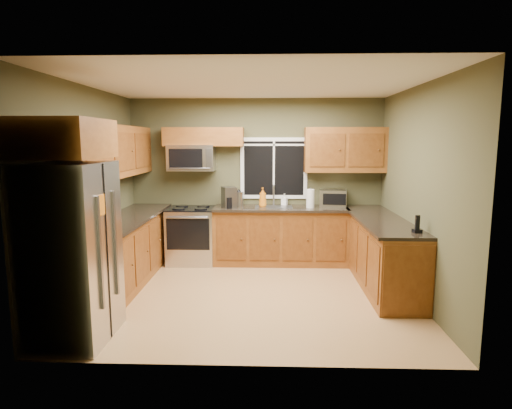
# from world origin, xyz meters

# --- Properties ---
(floor) EXTENTS (4.20, 4.20, 0.00)m
(floor) POSITION_xyz_m (0.00, 0.00, 0.00)
(floor) COLOR #AA7C4A
(floor) RESTS_ON ground
(ceiling) EXTENTS (4.20, 4.20, 0.00)m
(ceiling) POSITION_xyz_m (0.00, 0.00, 2.70)
(ceiling) COLOR white
(ceiling) RESTS_ON back_wall
(back_wall) EXTENTS (4.20, 0.00, 4.20)m
(back_wall) POSITION_xyz_m (0.00, 1.80, 1.35)
(back_wall) COLOR #46452A
(back_wall) RESTS_ON ground
(front_wall) EXTENTS (4.20, 0.00, 4.20)m
(front_wall) POSITION_xyz_m (0.00, -1.80, 1.35)
(front_wall) COLOR #46452A
(front_wall) RESTS_ON ground
(left_wall) EXTENTS (0.00, 3.60, 3.60)m
(left_wall) POSITION_xyz_m (-2.10, 0.00, 1.35)
(left_wall) COLOR #46452A
(left_wall) RESTS_ON ground
(right_wall) EXTENTS (0.00, 3.60, 3.60)m
(right_wall) POSITION_xyz_m (2.10, 0.00, 1.35)
(right_wall) COLOR #46452A
(right_wall) RESTS_ON ground
(window) EXTENTS (1.12, 0.03, 1.02)m
(window) POSITION_xyz_m (0.30, 1.78, 1.55)
(window) COLOR white
(window) RESTS_ON back_wall
(base_cabinets_left) EXTENTS (0.60, 2.65, 0.90)m
(base_cabinets_left) POSITION_xyz_m (-1.80, 0.48, 0.45)
(base_cabinets_left) COLOR brown
(base_cabinets_left) RESTS_ON ground
(countertop_left) EXTENTS (0.65, 2.65, 0.04)m
(countertop_left) POSITION_xyz_m (-1.78, 0.48, 0.92)
(countertop_left) COLOR black
(countertop_left) RESTS_ON base_cabinets_left
(base_cabinets_back) EXTENTS (2.17, 0.60, 0.90)m
(base_cabinets_back) POSITION_xyz_m (0.42, 1.50, 0.45)
(base_cabinets_back) COLOR brown
(base_cabinets_back) RESTS_ON ground
(countertop_back) EXTENTS (2.17, 0.65, 0.04)m
(countertop_back) POSITION_xyz_m (0.42, 1.48, 0.92)
(countertop_back) COLOR black
(countertop_back) RESTS_ON base_cabinets_back
(base_cabinets_peninsula) EXTENTS (0.60, 2.52, 0.90)m
(base_cabinets_peninsula) POSITION_xyz_m (1.80, 0.54, 0.45)
(base_cabinets_peninsula) COLOR brown
(base_cabinets_peninsula) RESTS_ON ground
(countertop_peninsula) EXTENTS (0.65, 2.50, 0.04)m
(countertop_peninsula) POSITION_xyz_m (1.78, 0.55, 0.92)
(countertop_peninsula) COLOR black
(countertop_peninsula) RESTS_ON base_cabinets_peninsula
(upper_cabinets_left) EXTENTS (0.33, 2.65, 0.72)m
(upper_cabinets_left) POSITION_xyz_m (-1.94, 0.48, 1.86)
(upper_cabinets_left) COLOR brown
(upper_cabinets_left) RESTS_ON left_wall
(upper_cabinets_back_left) EXTENTS (1.30, 0.33, 0.30)m
(upper_cabinets_back_left) POSITION_xyz_m (-0.85, 1.64, 2.07)
(upper_cabinets_back_left) COLOR brown
(upper_cabinets_back_left) RESTS_ON back_wall
(upper_cabinets_back_right) EXTENTS (1.30, 0.33, 0.72)m
(upper_cabinets_back_right) POSITION_xyz_m (1.45, 1.64, 1.86)
(upper_cabinets_back_right) COLOR brown
(upper_cabinets_back_right) RESTS_ON back_wall
(upper_cabinet_over_fridge) EXTENTS (0.72, 0.90, 0.38)m
(upper_cabinet_over_fridge) POSITION_xyz_m (-1.74, -1.30, 2.03)
(upper_cabinet_over_fridge) COLOR brown
(upper_cabinet_over_fridge) RESTS_ON left_wall
(refrigerator) EXTENTS (0.74, 0.90, 1.80)m
(refrigerator) POSITION_xyz_m (-1.74, -1.30, 0.90)
(refrigerator) COLOR #B7B7BC
(refrigerator) RESTS_ON ground
(range) EXTENTS (0.76, 0.69, 0.94)m
(range) POSITION_xyz_m (-1.05, 1.47, 0.47)
(range) COLOR #B7B7BC
(range) RESTS_ON ground
(microwave) EXTENTS (0.76, 0.41, 0.42)m
(microwave) POSITION_xyz_m (-1.05, 1.61, 1.73)
(microwave) COLOR #B7B7BC
(microwave) RESTS_ON back_wall
(sink) EXTENTS (0.60, 0.42, 0.36)m
(sink) POSITION_xyz_m (0.30, 1.49, 0.95)
(sink) COLOR slate
(sink) RESTS_ON countertop_back
(toaster_oven) EXTENTS (0.47, 0.39, 0.27)m
(toaster_oven) POSITION_xyz_m (1.27, 1.62, 1.07)
(toaster_oven) COLOR #B7B7BC
(toaster_oven) RESTS_ON countertop_back
(coffee_maker) EXTENTS (0.28, 0.32, 0.33)m
(coffee_maker) POSITION_xyz_m (-0.42, 1.41, 1.10)
(coffee_maker) COLOR slate
(coffee_maker) RESTS_ON countertop_back
(kettle) EXTENTS (0.20, 0.20, 0.28)m
(kettle) POSITION_xyz_m (-0.28, 1.63, 1.07)
(kettle) COLOR #B7B7BC
(kettle) RESTS_ON countertop_back
(paper_towel_roll) EXTENTS (0.14, 0.14, 0.33)m
(paper_towel_roll) POSITION_xyz_m (0.89, 1.43, 1.09)
(paper_towel_roll) COLOR white
(paper_towel_roll) RESTS_ON countertop_back
(soap_bottle_a) EXTENTS (0.15, 0.15, 0.32)m
(soap_bottle_a) POSITION_xyz_m (0.12, 1.50, 1.10)
(soap_bottle_a) COLOR orange
(soap_bottle_a) RESTS_ON countertop_back
(soap_bottle_b) EXTENTS (0.12, 0.12, 0.19)m
(soap_bottle_b) POSITION_xyz_m (0.48, 1.70, 1.04)
(soap_bottle_b) COLOR white
(soap_bottle_b) RESTS_ON countertop_back
(cordless_phone) EXTENTS (0.10, 0.10, 0.21)m
(cordless_phone) POSITION_xyz_m (1.97, -0.41, 1.00)
(cordless_phone) COLOR black
(cordless_phone) RESTS_ON countertop_peninsula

